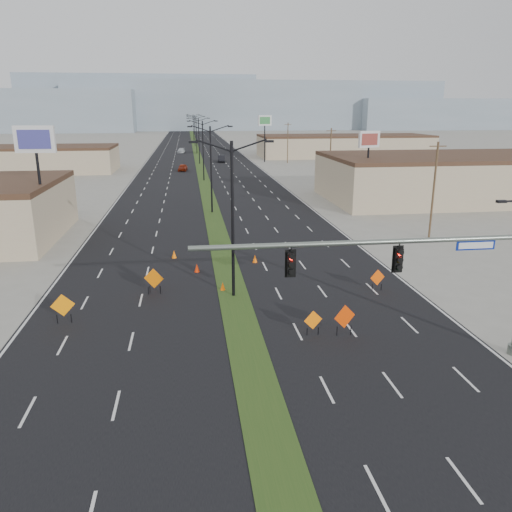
{
  "coord_description": "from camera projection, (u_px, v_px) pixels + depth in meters",
  "views": [
    {
      "loc": [
        -2.67,
        -18.71,
        11.81
      ],
      "look_at": [
        1.26,
        10.28,
        3.2
      ],
      "focal_mm": 35.0,
      "sensor_mm": 36.0,
      "label": 1
    }
  ],
  "objects": [
    {
      "name": "mesa_backdrop",
      "position": [
        142.0,
        103.0,
        317.28
      ],
      "size": [
        140.0,
        50.0,
        32.0
      ],
      "primitive_type": "cube",
      "color": "gray",
      "rests_on": "ground"
    },
    {
      "name": "signal_mast",
      "position": [
        436.0,
        267.0,
        23.11
      ],
      "size": [
        16.3,
        0.6,
        8.0
      ],
      "color": "slate",
      "rests_on": "ground"
    },
    {
      "name": "building_sw_far",
      "position": [
        37.0,
        160.0,
        97.51
      ],
      "size": [
        30.0,
        14.0,
        4.5
      ],
      "primitive_type": "cube",
      "color": "tan",
      "rests_on": "ground"
    },
    {
      "name": "construction_sign_5",
      "position": [
        377.0,
        278.0,
        33.66
      ],
      "size": [
        1.09,
        0.29,
        1.48
      ],
      "rotation": [
        0.0,
        0.0,
        0.23
      ],
      "color": "#EE4D05",
      "rests_on": "ground"
    },
    {
      "name": "pole_sign_east_far",
      "position": [
        265.0,
        124.0,
        114.28
      ],
      "size": [
        3.32,
        1.6,
        10.54
      ],
      "rotation": [
        0.0,
        0.0,
        0.38
      ],
      "color": "black",
      "rests_on": "ground"
    },
    {
      "name": "car_left",
      "position": [
        183.0,
        167.0,
        99.44
      ],
      "size": [
        2.09,
        4.22,
        1.38
      ],
      "primitive_type": "imported",
      "rotation": [
        0.0,
        0.0,
        -0.11
      ],
      "color": "maroon",
      "rests_on": "ground"
    },
    {
      "name": "cone_2",
      "position": [
        255.0,
        259.0,
        39.95
      ],
      "size": [
        0.5,
        0.5,
        0.66
      ],
      "primitive_type": "cone",
      "rotation": [
        0.0,
        0.0,
        0.32
      ],
      "color": "#FA5F05",
      "rests_on": "ground"
    },
    {
      "name": "building_se_near",
      "position": [
        460.0,
        179.0,
        67.85
      ],
      "size": [
        36.0,
        18.0,
        5.5
      ],
      "primitive_type": "cube",
      "color": "tan",
      "rests_on": "ground"
    },
    {
      "name": "mesa_center",
      "position": [
        255.0,
        106.0,
        307.85
      ],
      "size": [
        220.0,
        50.0,
        28.0
      ],
      "primitive_type": "cube",
      "color": "gray",
      "rests_on": "ground"
    },
    {
      "name": "utility_pole_2",
      "position": [
        288.0,
        142.0,
        113.03
      ],
      "size": [
        1.6,
        0.2,
        9.0
      ],
      "color": "#4C3823",
      "rests_on": "ground"
    },
    {
      "name": "utility_pole_1",
      "position": [
        330.0,
        156.0,
        79.76
      ],
      "size": [
        1.6,
        0.2,
        9.0
      ],
      "color": "#4C3823",
      "rests_on": "ground"
    },
    {
      "name": "cone_1",
      "position": [
        197.0,
        268.0,
        37.59
      ],
      "size": [
        0.5,
        0.5,
        0.67
      ],
      "primitive_type": "cone",
      "rotation": [
        0.0,
        0.0,
        -0.29
      ],
      "color": "red",
      "rests_on": "ground"
    },
    {
      "name": "streetlight_2",
      "position": [
        203.0,
        149.0,
        84.58
      ],
      "size": [
        5.15,
        0.24,
        10.02
      ],
      "color": "black",
      "rests_on": "ground"
    },
    {
      "name": "construction_sign_0",
      "position": [
        63.0,
        306.0,
        28.38
      ],
      "size": [
        1.31,
        0.34,
        1.78
      ],
      "rotation": [
        0.0,
        0.0,
        0.23
      ],
      "color": "orange",
      "rests_on": "ground"
    },
    {
      "name": "pole_sign_east_near",
      "position": [
        369.0,
        145.0,
        61.85
      ],
      "size": [
        2.98,
        1.29,
        9.28
      ],
      "rotation": [
        0.0,
        0.0,
        0.32
      ],
      "color": "black",
      "rests_on": "ground"
    },
    {
      "name": "construction_sign_3",
      "position": [
        313.0,
        321.0,
        26.93
      ],
      "size": [
        1.06,
        0.27,
        1.43
      ],
      "rotation": [
        0.0,
        0.0,
        0.21
      ],
      "color": "orange",
      "rests_on": "ground"
    },
    {
      "name": "construction_sign_4",
      "position": [
        345.0,
        318.0,
        26.83
      ],
      "size": [
        1.28,
        0.45,
        1.78
      ],
      "rotation": [
        0.0,
        0.0,
        0.31
      ],
      "color": "#D73904",
      "rests_on": "ground"
    },
    {
      "name": "pole_sign_west",
      "position": [
        36.0,
        148.0,
        42.84
      ],
      "size": [
        3.44,
        0.65,
        10.5
      ],
      "rotation": [
        0.0,
        0.0,
        -0.08
      ],
      "color": "black",
      "rests_on": "ground"
    },
    {
      "name": "construction_sign_1",
      "position": [
        155.0,
        280.0,
        33.22
      ],
      "size": [
        1.11,
        0.4,
        1.54
      ],
      "rotation": [
        0.0,
        0.0,
        -0.32
      ],
      "color": "#FF3305",
      "rests_on": "ground"
    },
    {
      "name": "car_mid",
      "position": [
        221.0,
        159.0,
        116.56
      ],
      "size": [
        1.87,
        4.72,
        1.53
      ],
      "primitive_type": "imported",
      "rotation": [
        0.0,
        0.0,
        -0.06
      ],
      "color": "black",
      "rests_on": "ground"
    },
    {
      "name": "streetlight_5",
      "position": [
        195.0,
        130.0,
        164.43
      ],
      "size": [
        5.15,
        0.24,
        10.02
      ],
      "color": "black",
      "rests_on": "ground"
    },
    {
      "name": "utility_pole_0",
      "position": [
        434.0,
        189.0,
        46.49
      ],
      "size": [
        1.6,
        0.2,
        9.0
      ],
      "color": "#4C3823",
      "rests_on": "ground"
    },
    {
      "name": "car_far",
      "position": [
        181.0,
        151.0,
        140.43
      ],
      "size": [
        2.36,
        4.62,
        1.28
      ],
      "primitive_type": "imported",
      "rotation": [
        0.0,
        0.0,
        -0.13
      ],
      "color": "silver",
      "rests_on": "ground"
    },
    {
      "name": "streetlight_0",
      "position": [
        233.0,
        215.0,
        31.34
      ],
      "size": [
        5.15,
        0.24,
        10.02
      ],
      "color": "black",
      "rests_on": "ground"
    },
    {
      "name": "mesa_east",
      "position": [
        475.0,
        114.0,
        317.78
      ],
      "size": [
        160.0,
        50.0,
        18.0
      ],
      "primitive_type": "cube",
      "color": "gray",
      "rests_on": "ground"
    },
    {
      "name": "road_surface",
      "position": [
        199.0,
        162.0,
        116.53
      ],
      "size": [
        25.0,
        400.0,
        0.02
      ],
      "primitive_type": "cube",
      "color": "black",
      "rests_on": "ground"
    },
    {
      "name": "building_se_far",
      "position": [
        344.0,
        147.0,
        130.22
      ],
      "size": [
        44.0,
        16.0,
        5.0
      ],
      "primitive_type": "cube",
      "color": "tan",
      "rests_on": "ground"
    },
    {
      "name": "ground",
      "position": [
        259.0,
        395.0,
        21.47
      ],
      "size": [
        600.0,
        600.0,
        0.0
      ],
      "primitive_type": "plane",
      "color": "gray",
      "rests_on": "ground"
    },
    {
      "name": "streetlight_4",
      "position": [
        196.0,
        134.0,
        137.81
      ],
      "size": [
        5.15,
        0.24,
        10.02
      ],
      "color": "black",
      "rests_on": "ground"
    },
    {
      "name": "streetlight_6",
      "position": [
        193.0,
        127.0,
        191.05
      ],
      "size": [
        5.15,
        0.24,
        10.02
      ],
      "color": "black",
      "rests_on": "ground"
    },
    {
      "name": "median_strip",
      "position": [
        199.0,
        162.0,
        116.53
      ],
      "size": [
        2.0,
        400.0,
        0.04
      ],
      "primitive_type": "cube",
      "color": "#254619",
      "rests_on": "ground"
    },
    {
      "name": "cone_3",
      "position": [
        174.0,
        254.0,
        41.13
      ],
      "size": [
        0.43,
        0.43,
        0.67
      ],
      "primitive_type": "cone",
      "rotation": [
        0.0,
        0.0,
        -0.08
      ],
      "color": "#FF6A05",
      "rests_on": "ground"
    },
    {
      "name": "construction_sign_2",
      "position": [
        154.0,
        279.0,
        32.84
      ],
      "size": [
        1.3,
        0.45,
        1.81
      ],
      "rotation": [
        0.0,
        0.0,
        -0.31
      ],
      "color": "#DE6604",
      "rests_on": "ground"
    },
    {
      "name": "streetlight_1",
      "position": [
        211.0,
        167.0,
        57.96
      ],
      "size": [
        5.15,
        0.24,
        10.02
      ],
      "color": "black",
      "rests_on": "ground"
    },
    {
      "name": "cone_0",
      "position": [
        223.0,
        286.0,
        33.77
      ],
      "size": [
        0.38,
        0.38,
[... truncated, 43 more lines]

